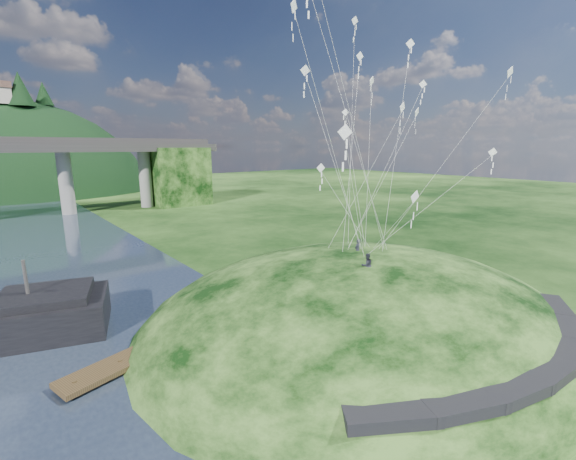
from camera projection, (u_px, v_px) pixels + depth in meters
ground at (298, 364)px, 23.98m from camera, size 320.00×320.00×0.00m
grass_hill at (358, 336)px, 30.69m from camera, size 36.00×32.00×13.00m
footpath at (521, 360)px, 20.61m from camera, size 22.29×5.84×0.83m
wooden_dock at (158, 345)px, 25.47m from camera, size 12.63×5.11×0.90m
kite_flyers at (364, 248)px, 28.79m from camera, size 3.59×4.03×1.89m
kite_swarm at (373, 74)px, 28.79m from camera, size 19.19×17.34×17.46m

